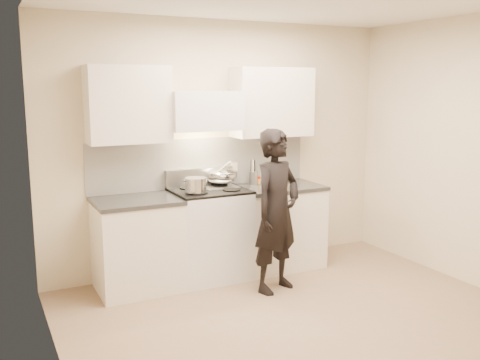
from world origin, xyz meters
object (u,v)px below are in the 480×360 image
at_px(counter_right, 278,226).
at_px(wok, 221,176).
at_px(stove, 210,233).
at_px(utensil_crock, 253,177).
at_px(person, 277,211).

bearing_deg(counter_right, wok, 167.09).
xyz_separation_m(stove, wok, (0.20, 0.14, 0.58)).
bearing_deg(utensil_crock, person, -101.45).
relative_size(counter_right, person, 0.57).
distance_m(stove, person, 0.83).
bearing_deg(person, counter_right, 37.46).
bearing_deg(stove, wok, 35.91).
distance_m(counter_right, person, 0.81).
bearing_deg(counter_right, stove, -180.00).
distance_m(stove, counter_right, 0.83).
height_order(counter_right, person, person).
xyz_separation_m(utensil_crock, person, (-0.16, -0.80, -0.20)).
distance_m(counter_right, utensil_crock, 0.61).
relative_size(wok, utensil_crock, 1.58).
distance_m(stove, utensil_crock, 0.83).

